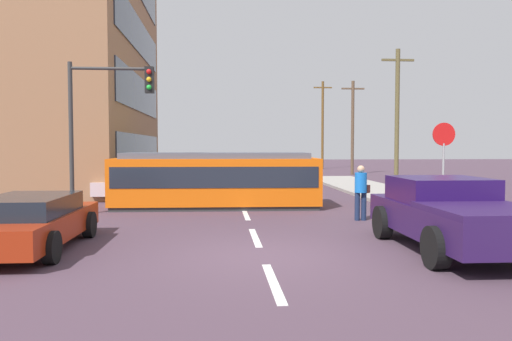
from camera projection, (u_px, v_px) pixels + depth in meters
ground_plane at (240, 201)px, 20.09m from camera, size 120.00×120.00×0.00m
sidewalk_curb_right at (447, 211)px, 16.63m from camera, size 3.20×36.00×0.14m
lane_stripe_0 at (273, 282)px, 8.14m from camera, size 0.16×2.40×0.01m
lane_stripe_1 at (255, 237)px, 12.13m from camera, size 0.16×2.40×0.01m
lane_stripe_2 at (246, 215)px, 16.11m from camera, size 0.16×2.40×0.01m
lane_stripe_3 at (237, 192)px, 24.19m from camera, size 0.16×2.40×0.01m
lane_stripe_4 at (233, 183)px, 30.17m from camera, size 0.16×2.40×0.01m
streetcar_tram at (216, 179)px, 18.09m from camera, size 7.50×2.71×2.01m
city_bus at (211, 171)px, 23.32m from camera, size 2.66×5.65×1.82m
pedestrian_crossing at (361, 189)px, 14.89m from camera, size 0.50×0.36×1.67m
pickup_truck_parked at (450, 214)px, 10.59m from camera, size 2.31×5.02×1.55m
parked_sedan_near at (30, 221)px, 10.66m from camera, size 1.99×4.57×1.19m
parked_sedan_mid at (125, 183)px, 21.75m from camera, size 2.13×4.58×1.19m
parked_sedan_far at (149, 174)px, 28.37m from camera, size 2.00×4.16×1.19m
parked_sedan_furthest at (150, 169)px, 34.26m from camera, size 1.95×4.03×1.19m
stop_sign at (444, 148)px, 16.18m from camera, size 0.76×0.07×2.88m
traffic_light_mast at (105, 109)px, 15.81m from camera, size 2.71×0.33×4.93m
utility_pole_mid at (397, 115)px, 27.10m from camera, size 1.80×0.24×7.55m
utility_pole_far at (353, 126)px, 38.46m from camera, size 1.80×0.24×7.30m
utility_pole_distant at (323, 123)px, 48.27m from camera, size 1.80×0.24×8.54m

